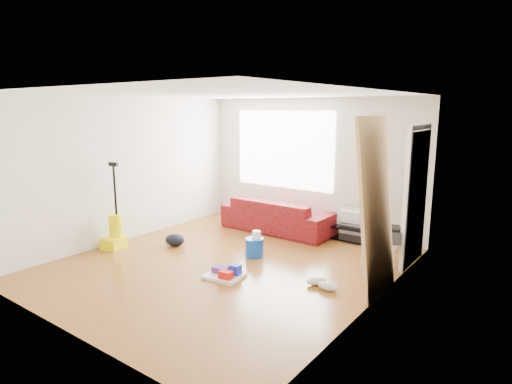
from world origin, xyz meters
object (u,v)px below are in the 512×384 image
Objects in this scene: tv_stand at (350,233)px; cleaning_tray at (226,274)px; bucket at (254,256)px; side_table at (385,245)px; sofa at (278,231)px; vacuum at (115,233)px; backpack at (175,245)px.

cleaning_tray is at bearing -104.56° from tv_stand.
bucket is 0.96m from cleaning_tray.
tv_stand is at bearing 135.39° from side_table.
vacuum is (-1.63, -2.47, 0.27)m from sofa.
side_table is 0.98× the size of cleaning_tray.
bucket is 0.53× the size of cleaning_tray.
side_table is (2.32, -0.69, 0.34)m from sofa.
sofa is 3.28× the size of tv_stand.
side_table is 3.44m from backpack.
backpack is at bearing 32.37° from vacuum.
backpack is (-1.61, 0.56, -0.06)m from cleaning_tray.
tv_stand is 3.07m from backpack.
cleaning_tray is (0.20, -0.94, 0.06)m from bucket.
side_table is 1.50× the size of backpack.
backpack is at bearing -165.18° from bucket.
tv_stand is 1.19× the size of cleaning_tray.
side_table is at bearing -44.88° from tv_stand.
sofa is 2.45m from cleaning_tray.
tv_stand is 1.38m from side_table.
bucket is at bearing 109.22° from sofa.
bucket is at bearing -117.53° from tv_stand.
vacuum reaches higher than cleaning_tray.
bucket is 0.81× the size of backpack.
vacuum is at bearing 56.63° from sofa.
side_table is 4.33m from vacuum.
bucket is 1.46m from backpack.
tv_stand is at bearing -168.73° from sofa.
tv_stand is at bearing 62.75° from bucket.
cleaning_tray is (-1.64, -1.66, -0.29)m from side_table.
backpack is 0.25× the size of vacuum.
vacuum is at bearing -137.70° from tv_stand.
vacuum reaches higher than tv_stand.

